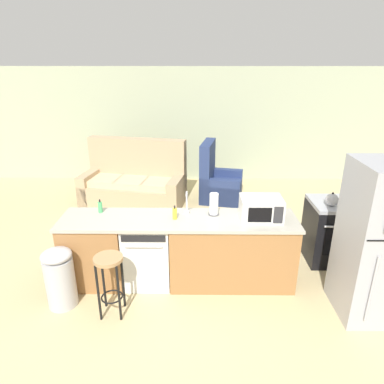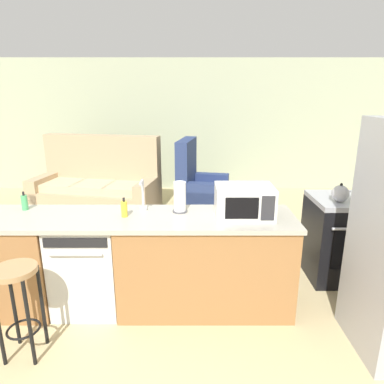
{
  "view_description": "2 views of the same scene",
  "coord_description": "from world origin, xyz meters",
  "px_view_note": "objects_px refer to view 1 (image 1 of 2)",
  "views": [
    {
      "loc": [
        0.36,
        -3.81,
        2.73
      ],
      "look_at": [
        0.31,
        0.54,
        1.04
      ],
      "focal_mm": 32.0,
      "sensor_mm": 36.0,
      "label": 1
    },
    {
      "loc": [
        0.7,
        -2.85,
        1.96
      ],
      "look_at": [
        0.69,
        0.43,
        1.0
      ],
      "focal_mm": 32.0,
      "sensor_mm": 36.0,
      "label": 2
    }
  ],
  "objects_px": {
    "refrigerator": "(380,242)",
    "armchair": "(217,183)",
    "couch": "(135,183)",
    "kettle": "(332,200)",
    "soap_bottle": "(175,213)",
    "dishwasher": "(148,252)",
    "stove_range": "(335,231)",
    "dish_soap_bottle": "(100,207)",
    "microwave": "(261,209)",
    "bar_stool": "(110,273)",
    "paper_towel_roll": "(214,204)",
    "trash_bin": "(60,277)"
  },
  "relations": [
    {
      "from": "refrigerator",
      "to": "bar_stool",
      "type": "relative_size",
      "value": 2.42
    },
    {
      "from": "dish_soap_bottle",
      "to": "kettle",
      "type": "height_order",
      "value": "kettle"
    },
    {
      "from": "paper_towel_roll",
      "to": "microwave",
      "type": "bearing_deg",
      "value": -12.89
    },
    {
      "from": "refrigerator",
      "to": "couch",
      "type": "relative_size",
      "value": 0.84
    },
    {
      "from": "microwave",
      "to": "bar_stool",
      "type": "height_order",
      "value": "microwave"
    },
    {
      "from": "kettle",
      "to": "armchair",
      "type": "height_order",
      "value": "armchair"
    },
    {
      "from": "bar_stool",
      "to": "trash_bin",
      "type": "relative_size",
      "value": 1.0
    },
    {
      "from": "bar_stool",
      "to": "couch",
      "type": "height_order",
      "value": "couch"
    },
    {
      "from": "microwave",
      "to": "paper_towel_roll",
      "type": "bearing_deg",
      "value": 167.11
    },
    {
      "from": "microwave",
      "to": "stove_range",
      "type": "bearing_deg",
      "value": 24.76
    },
    {
      "from": "soap_bottle",
      "to": "couch",
      "type": "height_order",
      "value": "couch"
    },
    {
      "from": "dishwasher",
      "to": "stove_range",
      "type": "height_order",
      "value": "stove_range"
    },
    {
      "from": "dishwasher",
      "to": "bar_stool",
      "type": "height_order",
      "value": "dishwasher"
    },
    {
      "from": "trash_bin",
      "to": "refrigerator",
      "type": "bearing_deg",
      "value": -0.96
    },
    {
      "from": "dishwasher",
      "to": "armchair",
      "type": "height_order",
      "value": "armchair"
    },
    {
      "from": "paper_towel_roll",
      "to": "bar_stool",
      "type": "distance_m",
      "value": 1.49
    },
    {
      "from": "refrigerator",
      "to": "armchair",
      "type": "relative_size",
      "value": 1.49
    },
    {
      "from": "refrigerator",
      "to": "trash_bin",
      "type": "relative_size",
      "value": 2.42
    },
    {
      "from": "microwave",
      "to": "kettle",
      "type": "xyz_separation_m",
      "value": [
        1.03,
        0.42,
        -0.05
      ]
    },
    {
      "from": "microwave",
      "to": "couch",
      "type": "height_order",
      "value": "couch"
    },
    {
      "from": "stove_range",
      "to": "couch",
      "type": "xyz_separation_m",
      "value": [
        -3.22,
        2.14,
        -0.06
      ]
    },
    {
      "from": "couch",
      "to": "bar_stool",
      "type": "bearing_deg",
      "value": -85.19
    },
    {
      "from": "dishwasher",
      "to": "trash_bin",
      "type": "xyz_separation_m",
      "value": [
        -0.96,
        -0.49,
        -0.04
      ]
    },
    {
      "from": "stove_range",
      "to": "soap_bottle",
      "type": "height_order",
      "value": "soap_bottle"
    },
    {
      "from": "dish_soap_bottle",
      "to": "armchair",
      "type": "distance_m",
      "value": 3.21
    },
    {
      "from": "dishwasher",
      "to": "dish_soap_bottle",
      "type": "distance_m",
      "value": 0.84
    },
    {
      "from": "refrigerator",
      "to": "soap_bottle",
      "type": "height_order",
      "value": "refrigerator"
    },
    {
      "from": "dish_soap_bottle",
      "to": "trash_bin",
      "type": "relative_size",
      "value": 0.24
    },
    {
      "from": "paper_towel_roll",
      "to": "trash_bin",
      "type": "relative_size",
      "value": 0.38
    },
    {
      "from": "dish_soap_bottle",
      "to": "paper_towel_roll",
      "type": "bearing_deg",
      "value": -2.07
    },
    {
      "from": "dishwasher",
      "to": "refrigerator",
      "type": "height_order",
      "value": "refrigerator"
    },
    {
      "from": "kettle",
      "to": "dish_soap_bottle",
      "type": "bearing_deg",
      "value": -175.46
    },
    {
      "from": "stove_range",
      "to": "microwave",
      "type": "bearing_deg",
      "value": -155.24
    },
    {
      "from": "kettle",
      "to": "couch",
      "type": "distance_m",
      "value": 3.85
    },
    {
      "from": "bar_stool",
      "to": "armchair",
      "type": "bearing_deg",
      "value": 68.32
    },
    {
      "from": "kettle",
      "to": "armchair",
      "type": "bearing_deg",
      "value": 119.58
    },
    {
      "from": "bar_stool",
      "to": "couch",
      "type": "xyz_separation_m",
      "value": [
        -0.28,
        3.33,
        -0.14
      ]
    },
    {
      "from": "armchair",
      "to": "soap_bottle",
      "type": "bearing_deg",
      "value": -103.68
    },
    {
      "from": "dishwasher",
      "to": "soap_bottle",
      "type": "bearing_deg",
      "value": -0.88
    },
    {
      "from": "paper_towel_roll",
      "to": "trash_bin",
      "type": "distance_m",
      "value": 2.02
    },
    {
      "from": "paper_towel_roll",
      "to": "couch",
      "type": "xyz_separation_m",
      "value": [
        -1.46,
        2.56,
        -0.64
      ]
    },
    {
      "from": "refrigerator",
      "to": "bar_stool",
      "type": "height_order",
      "value": "refrigerator"
    },
    {
      "from": "dishwasher",
      "to": "stove_range",
      "type": "xyz_separation_m",
      "value": [
        2.6,
        0.55,
        0.03
      ]
    },
    {
      "from": "trash_bin",
      "to": "soap_bottle",
      "type": "bearing_deg",
      "value": 20.15
    },
    {
      "from": "microwave",
      "to": "paper_towel_roll",
      "type": "xyz_separation_m",
      "value": [
        -0.57,
        0.13,
        -0.0
      ]
    },
    {
      "from": "dishwasher",
      "to": "dish_soap_bottle",
      "type": "bearing_deg",
      "value": 163.44
    },
    {
      "from": "armchair",
      "to": "microwave",
      "type": "bearing_deg",
      "value": -82.91
    },
    {
      "from": "refrigerator",
      "to": "soap_bottle",
      "type": "xyz_separation_m",
      "value": [
        -2.24,
        0.54,
        0.08
      ]
    },
    {
      "from": "dishwasher",
      "to": "trash_bin",
      "type": "height_order",
      "value": "dishwasher"
    },
    {
      "from": "refrigerator",
      "to": "trash_bin",
      "type": "bearing_deg",
      "value": 179.04
    }
  ]
}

